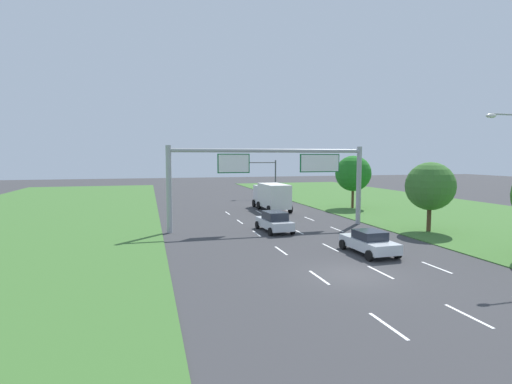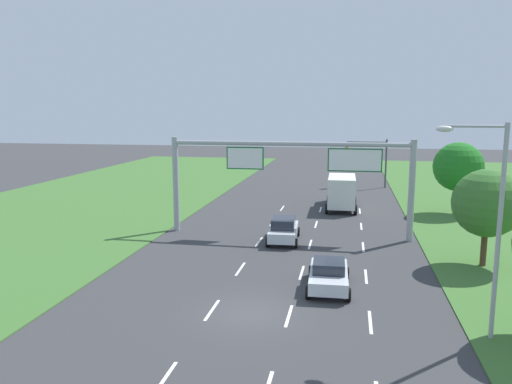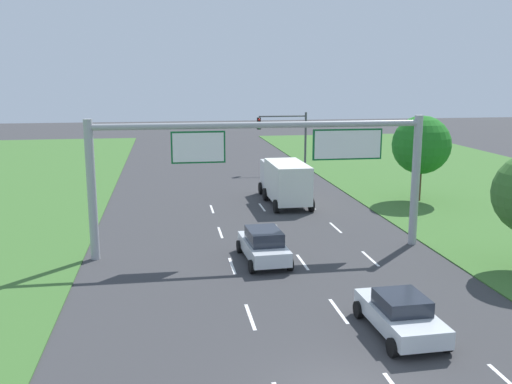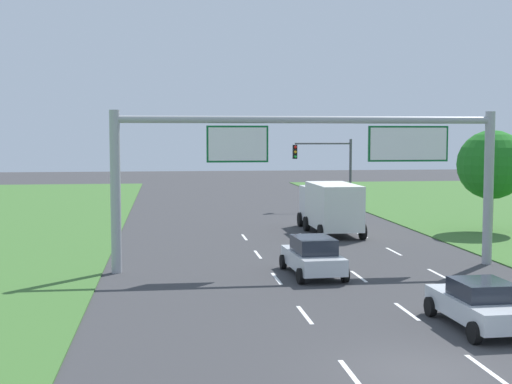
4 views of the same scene
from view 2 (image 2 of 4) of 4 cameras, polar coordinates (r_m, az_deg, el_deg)
ground_plane at (r=22.90m, az=-0.70°, el=-13.65°), size 200.00×200.00×0.00m
lane_dashes_inner_left at (r=25.98m, az=-3.24°, el=-10.79°), size 0.14×44.40×0.01m
lane_dashes_inner_right at (r=25.41m, az=4.60°, el=-11.28°), size 0.14×44.40×0.01m
lane_dashes_slip at (r=25.33m, az=12.66°, el=-11.56°), size 0.14×44.40×0.01m
car_near_red at (r=34.37m, az=3.17°, el=-4.30°), size 2.27×4.42×1.65m
car_lead_silver at (r=25.77m, az=8.31°, el=-9.30°), size 2.25×4.29×1.48m
box_truck at (r=46.41m, az=9.77°, el=0.21°), size 2.75×7.44×3.05m
sign_gantry at (r=35.22m, az=4.26°, el=2.74°), size 17.24×0.44×7.00m
traffic_light_mast at (r=59.39m, az=12.80°, el=4.25°), size 4.76×0.49×5.60m
street_lamp at (r=20.96m, az=25.15°, el=-2.19°), size 2.61×0.32×8.50m
roadside_tree_mid at (r=31.16m, az=24.91°, el=-1.17°), size 3.88×3.88×5.67m
roadside_tree_far at (r=46.03m, az=22.11°, el=2.68°), size 4.19×4.19×6.23m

